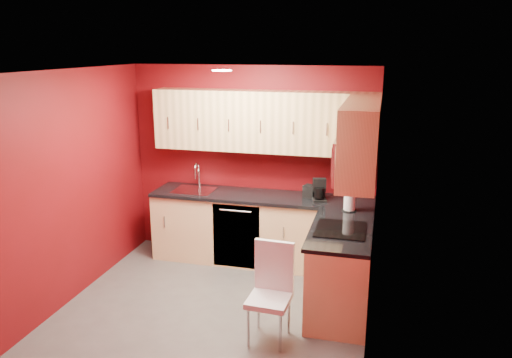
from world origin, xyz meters
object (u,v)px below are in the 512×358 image
at_px(paper_towel, 350,198).
at_px(dining_chair, 269,295).
at_px(microwave, 356,159).
at_px(sink, 194,187).
at_px(napkin_holder, 310,191).
at_px(coffee_maker, 320,190).

xyz_separation_m(paper_towel, dining_chair, (-0.62, -1.37, -0.59)).
bearing_deg(microwave, dining_chair, -133.92).
relative_size(sink, paper_towel, 1.72).
height_order(napkin_holder, paper_towel, paper_towel).
xyz_separation_m(coffee_maker, napkin_holder, (-0.14, 0.12, -0.06)).
bearing_deg(sink, napkin_holder, 2.15).
distance_m(paper_towel, dining_chair, 1.61).
height_order(microwave, coffee_maker, microwave).
distance_m(napkin_holder, dining_chair, 1.86).
bearing_deg(microwave, sink, 154.40).
xyz_separation_m(coffee_maker, dining_chair, (-0.24, -1.66, -0.57)).
bearing_deg(dining_chair, sink, 132.12).
distance_m(napkin_holder, paper_towel, 0.66).
distance_m(microwave, sink, 2.43).
relative_size(napkin_holder, paper_towel, 0.50).
relative_size(microwave, paper_towel, 2.52).
xyz_separation_m(napkin_holder, dining_chair, (-0.10, -1.78, -0.51)).
height_order(microwave, dining_chair, microwave).
xyz_separation_m(sink, coffee_maker, (1.64, -0.06, 0.10)).
bearing_deg(microwave, napkin_holder, 119.12).
relative_size(coffee_maker, paper_towel, 0.88).
relative_size(paper_towel, dining_chair, 0.32).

